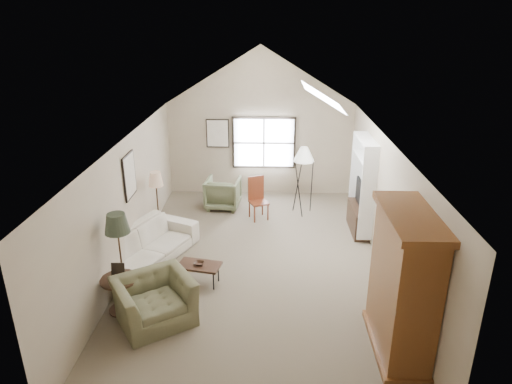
{
  "coord_description": "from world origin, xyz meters",
  "views": [
    {
      "loc": [
        0.27,
        -8.02,
        4.67
      ],
      "look_at": [
        0.0,
        0.4,
        1.4
      ],
      "focal_mm": 32.0,
      "sensor_mm": 36.0,
      "label": 1
    }
  ],
  "objects_px": {
    "side_table": "(121,294)",
    "side_chair": "(259,199)",
    "armoire": "(403,285)",
    "sofa": "(145,247)",
    "armchair_near": "(154,301)",
    "coffee_table": "(200,274)",
    "armchair_far": "(223,193)"
  },
  "relations": [
    {
      "from": "sofa",
      "to": "armchair_near",
      "type": "xyz_separation_m",
      "value": [
        0.63,
        -1.86,
        0.02
      ]
    },
    {
      "from": "sofa",
      "to": "coffee_table",
      "type": "distance_m",
      "value": 1.4
    },
    {
      "from": "armchair_near",
      "to": "sofa",
      "type": "bearing_deg",
      "value": 75.4
    },
    {
      "from": "armchair_far",
      "to": "side_chair",
      "type": "distance_m",
      "value": 1.17
    },
    {
      "from": "sofa",
      "to": "armchair_near",
      "type": "height_order",
      "value": "armchair_near"
    },
    {
      "from": "sofa",
      "to": "coffee_table",
      "type": "height_order",
      "value": "sofa"
    },
    {
      "from": "armoire",
      "to": "side_table",
      "type": "height_order",
      "value": "armoire"
    },
    {
      "from": "armchair_far",
      "to": "side_chair",
      "type": "height_order",
      "value": "side_chair"
    },
    {
      "from": "armchair_far",
      "to": "coffee_table",
      "type": "xyz_separation_m",
      "value": [
        -0.08,
        -3.62,
        -0.2
      ]
    },
    {
      "from": "side_chair",
      "to": "armoire",
      "type": "bearing_deg",
      "value": -88.09
    },
    {
      "from": "side_table",
      "to": "side_chair",
      "type": "distance_m",
      "value": 4.41
    },
    {
      "from": "side_table",
      "to": "side_chair",
      "type": "bearing_deg",
      "value": 59.94
    },
    {
      "from": "armoire",
      "to": "coffee_table",
      "type": "distance_m",
      "value": 3.71
    },
    {
      "from": "armchair_near",
      "to": "coffee_table",
      "type": "xyz_separation_m",
      "value": [
        0.56,
        1.14,
        -0.18
      ]
    },
    {
      "from": "side_chair",
      "to": "armchair_near",
      "type": "bearing_deg",
      "value": -134.47
    },
    {
      "from": "sofa",
      "to": "armchair_far",
      "type": "relative_size",
      "value": 2.86
    },
    {
      "from": "sofa",
      "to": "coffee_table",
      "type": "xyz_separation_m",
      "value": [
        1.19,
        -0.72,
        -0.16
      ]
    },
    {
      "from": "side_chair",
      "to": "armchair_far",
      "type": "bearing_deg",
      "value": 120.58
    },
    {
      "from": "armchair_near",
      "to": "side_chair",
      "type": "distance_m",
      "value": 4.37
    },
    {
      "from": "armchair_near",
      "to": "side_chair",
      "type": "xyz_separation_m",
      "value": [
        1.57,
        4.07,
        0.14
      ]
    },
    {
      "from": "coffee_table",
      "to": "armchair_far",
      "type": "bearing_deg",
      "value": 88.73
    },
    {
      "from": "coffee_table",
      "to": "armchair_near",
      "type": "bearing_deg",
      "value": -116.06
    },
    {
      "from": "armchair_near",
      "to": "coffee_table",
      "type": "distance_m",
      "value": 1.28
    },
    {
      "from": "armoire",
      "to": "sofa",
      "type": "relative_size",
      "value": 0.89
    },
    {
      "from": "armoire",
      "to": "side_chair",
      "type": "distance_m",
      "value": 5.12
    },
    {
      "from": "armchair_far",
      "to": "side_chair",
      "type": "bearing_deg",
      "value": 150.02
    },
    {
      "from": "side_table",
      "to": "side_chair",
      "type": "xyz_separation_m",
      "value": [
        2.21,
        3.81,
        0.21
      ]
    },
    {
      "from": "sofa",
      "to": "side_table",
      "type": "bearing_deg",
      "value": -156.33
    },
    {
      "from": "armoire",
      "to": "coffee_table",
      "type": "relative_size",
      "value": 2.85
    },
    {
      "from": "sofa",
      "to": "side_chair",
      "type": "bearing_deg",
      "value": -21.24
    },
    {
      "from": "armchair_far",
      "to": "coffee_table",
      "type": "height_order",
      "value": "armchair_far"
    },
    {
      "from": "sofa",
      "to": "side_chair",
      "type": "relative_size",
      "value": 2.36
    }
  ]
}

